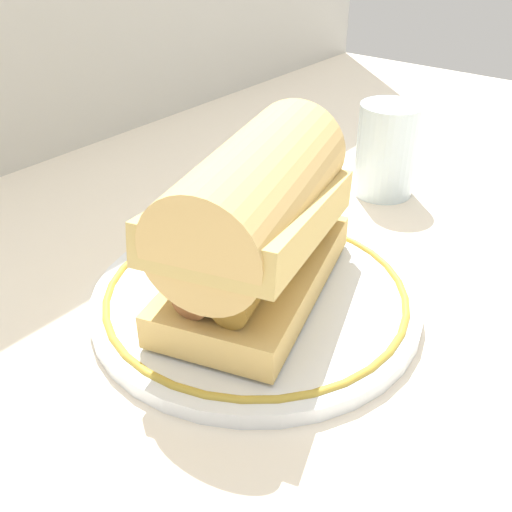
# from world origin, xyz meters

# --- Properties ---
(ground_plane) EXTENTS (1.50, 1.50, 0.00)m
(ground_plane) POSITION_xyz_m (0.00, 0.00, 0.00)
(ground_plane) COLOR silver
(plate) EXTENTS (0.25, 0.25, 0.01)m
(plate) POSITION_xyz_m (-0.02, 0.03, 0.01)
(plate) COLOR white
(plate) RESTS_ON ground_plane
(sausage_sandwich) EXTENTS (0.21, 0.15, 0.12)m
(sausage_sandwich) POSITION_xyz_m (-0.02, 0.03, 0.08)
(sausage_sandwich) COLOR tan
(sausage_sandwich) RESTS_ON plate
(drinking_glass) EXTENTS (0.06, 0.06, 0.10)m
(drinking_glass) POSITION_xyz_m (0.22, 0.05, 0.04)
(drinking_glass) COLOR silver
(drinking_glass) RESTS_ON ground_plane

